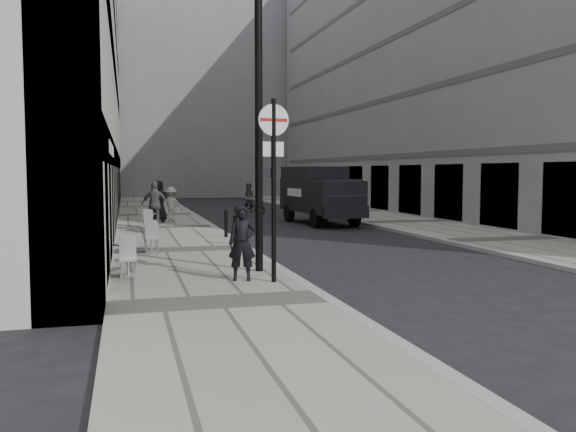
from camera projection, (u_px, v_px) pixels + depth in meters
name	position (u px, v px, depth m)	size (l,w,h in m)	color
ground	(383.00, 340.00, 8.97)	(120.00, 120.00, 0.00)	black
sidewalk	(166.00, 228.00, 25.79)	(4.00, 60.00, 0.12)	gray
far_sidewalk	(404.00, 222.00, 28.62)	(4.00, 60.00, 0.12)	gray
building_left	(73.00, 40.00, 30.36)	(4.00, 45.00, 18.00)	#BBB7AA
building_right	(436.00, 42.00, 35.44)	(6.00, 45.00, 20.00)	gray
building_far	(175.00, 88.00, 62.49)	(24.00, 16.00, 22.00)	gray
walking_man	(242.00, 243.00, 13.08)	(0.59, 0.39, 1.63)	black
sign_post	(274.00, 165.00, 12.81)	(0.66, 0.14, 3.87)	black
lamppost	(259.00, 104.00, 14.11)	(0.32, 0.32, 7.02)	black
bollard_near	(226.00, 224.00, 21.78)	(0.12, 0.12, 0.94)	black
bollard_far	(235.00, 231.00, 19.54)	(0.12, 0.12, 0.90)	black
panel_van	(319.00, 192.00, 28.61)	(2.49, 5.83, 2.68)	black
cyclist	(249.00, 203.00, 33.70)	(1.81, 1.18, 1.85)	black
pedestrian_a	(155.00, 205.00, 25.13)	(1.14, 0.47, 1.94)	#4F4E53
pedestrian_b	(171.00, 204.00, 28.38)	(1.04, 0.60, 1.60)	#AEAAA0
pedestrian_c	(159.00, 201.00, 28.20)	(0.94, 0.61, 1.93)	black
cafe_table_near	(128.00, 256.00, 13.78)	(0.67, 1.51, 0.86)	silver
cafe_table_mid	(151.00, 236.00, 17.80)	(0.69, 1.56, 0.89)	#ACABAE
cafe_table_far	(148.00, 221.00, 23.71)	(0.65, 1.46, 0.83)	#B1B1B3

